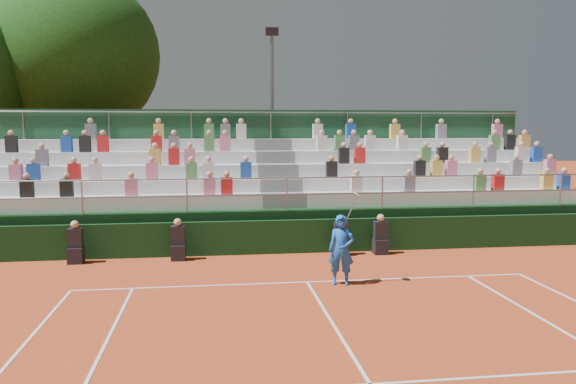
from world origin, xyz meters
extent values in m
plane|color=#B9451E|center=(0.00, 0.00, 0.00)|extent=(90.00, 90.00, 0.00)
cube|color=white|center=(0.00, 0.00, 0.01)|extent=(11.00, 0.06, 0.01)
cube|color=white|center=(0.00, -3.20, 0.01)|extent=(0.06, 6.40, 0.01)
cube|color=white|center=(0.00, -5.49, 0.01)|extent=(8.22, 0.06, 0.01)
cube|color=black|center=(0.00, 3.20, 0.50)|extent=(20.00, 0.15, 1.00)
cube|color=black|center=(-6.00, 2.75, 0.22)|extent=(0.40, 0.40, 0.44)
cube|color=black|center=(-6.00, 2.75, 0.70)|extent=(0.38, 0.25, 0.55)
sphere|color=tan|center=(-6.00, 2.75, 1.08)|extent=(0.22, 0.22, 0.22)
cube|color=black|center=(-3.23, 2.75, 0.22)|extent=(0.40, 0.40, 0.44)
cube|color=black|center=(-3.23, 2.75, 0.70)|extent=(0.38, 0.25, 0.55)
sphere|color=tan|center=(-3.23, 2.75, 1.08)|extent=(0.22, 0.22, 0.22)
cube|color=black|center=(1.46, 2.75, 0.22)|extent=(0.40, 0.40, 0.44)
cube|color=black|center=(1.46, 2.75, 0.70)|extent=(0.38, 0.25, 0.55)
sphere|color=tan|center=(1.46, 2.75, 1.08)|extent=(0.22, 0.22, 0.22)
cube|color=black|center=(2.65, 2.75, 0.22)|extent=(0.40, 0.40, 0.44)
cube|color=black|center=(2.65, 2.75, 0.70)|extent=(0.38, 0.25, 0.55)
sphere|color=tan|center=(2.65, 2.75, 1.08)|extent=(0.22, 0.22, 0.22)
cube|color=black|center=(0.00, 6.30, 0.60)|extent=(20.00, 5.20, 1.20)
cube|color=silver|center=(-5.35, 4.62, 1.41)|extent=(9.30, 0.85, 0.42)
cube|color=silver|center=(5.35, 4.62, 1.41)|extent=(9.30, 0.85, 0.42)
cube|color=slate|center=(0.00, 4.62, 1.41)|extent=(1.40, 0.85, 0.42)
cube|color=silver|center=(-5.35, 5.47, 1.83)|extent=(9.30, 0.85, 0.42)
cube|color=silver|center=(5.35, 5.47, 1.83)|extent=(9.30, 0.85, 0.42)
cube|color=slate|center=(0.00, 5.47, 1.83)|extent=(1.40, 0.85, 0.42)
cube|color=silver|center=(-5.35, 6.33, 2.25)|extent=(9.30, 0.85, 0.42)
cube|color=silver|center=(5.35, 6.33, 2.25)|extent=(9.30, 0.85, 0.42)
cube|color=slate|center=(0.00, 6.33, 2.25)|extent=(1.40, 0.85, 0.42)
cube|color=silver|center=(-5.35, 7.17, 2.67)|extent=(9.30, 0.85, 0.42)
cube|color=silver|center=(5.35, 7.17, 2.67)|extent=(9.30, 0.85, 0.42)
cube|color=slate|center=(0.00, 7.17, 2.67)|extent=(1.40, 0.85, 0.42)
cube|color=silver|center=(-5.35, 8.03, 3.09)|extent=(9.30, 0.85, 0.42)
cube|color=silver|center=(5.35, 8.03, 3.09)|extent=(9.30, 0.85, 0.42)
cube|color=slate|center=(0.00, 8.03, 3.09)|extent=(1.40, 0.85, 0.42)
cube|color=#194226|center=(0.00, 8.55, 2.20)|extent=(20.00, 0.12, 4.40)
cylinder|color=gray|center=(0.00, 3.75, 2.20)|extent=(20.00, 0.05, 0.05)
cylinder|color=gray|center=(0.00, 8.45, 4.30)|extent=(20.00, 0.05, 0.05)
cube|color=black|center=(-7.74, 4.47, 1.90)|extent=(0.36, 0.24, 0.56)
cube|color=black|center=(-6.60, 4.47, 1.90)|extent=(0.36, 0.24, 0.56)
cube|color=pink|center=(-4.70, 4.47, 1.90)|extent=(0.36, 0.24, 0.56)
cube|color=pink|center=(-2.33, 4.47, 1.90)|extent=(0.36, 0.24, 0.56)
cube|color=red|center=(-1.80, 4.47, 1.90)|extent=(0.36, 0.24, 0.56)
cube|color=pink|center=(-8.30, 5.32, 2.32)|extent=(0.36, 0.24, 0.56)
cube|color=#1E4CB2|center=(-7.78, 5.32, 2.32)|extent=(0.36, 0.24, 0.56)
cube|color=red|center=(-6.55, 5.32, 2.32)|extent=(0.36, 0.24, 0.56)
cube|color=silver|center=(-5.92, 5.32, 2.32)|extent=(0.36, 0.24, 0.56)
cube|color=pink|center=(-4.16, 5.32, 2.32)|extent=(0.36, 0.24, 0.56)
cube|color=#4C8C4C|center=(-2.91, 5.32, 2.32)|extent=(0.36, 0.24, 0.56)
cube|color=silver|center=(-2.37, 5.32, 2.32)|extent=(0.36, 0.24, 0.56)
cube|color=#1E4CB2|center=(-1.15, 5.32, 2.32)|extent=(0.36, 0.24, 0.56)
cube|color=slate|center=(-7.75, 6.17, 2.74)|extent=(0.36, 0.24, 0.56)
cube|color=gold|center=(-4.14, 6.17, 2.74)|extent=(0.36, 0.24, 0.56)
cube|color=red|center=(-3.52, 6.17, 2.74)|extent=(0.36, 0.24, 0.56)
cube|color=pink|center=(-2.99, 6.17, 2.74)|extent=(0.36, 0.24, 0.56)
cube|color=black|center=(-8.96, 7.02, 3.16)|extent=(0.36, 0.24, 0.56)
cube|color=#1E4CB2|center=(-7.17, 7.02, 3.16)|extent=(0.36, 0.24, 0.56)
cube|color=black|center=(-6.56, 7.02, 3.16)|extent=(0.36, 0.24, 0.56)
cube|color=red|center=(-5.97, 7.02, 3.16)|extent=(0.36, 0.24, 0.56)
cube|color=red|center=(-4.16, 7.02, 3.16)|extent=(0.36, 0.24, 0.56)
cube|color=slate|center=(-3.56, 7.02, 3.16)|extent=(0.36, 0.24, 0.56)
cube|color=#4C8C4C|center=(-2.33, 7.02, 3.16)|extent=(0.36, 0.24, 0.56)
cube|color=pink|center=(-1.78, 7.02, 3.16)|extent=(0.36, 0.24, 0.56)
cube|color=slate|center=(-6.53, 7.88, 3.58)|extent=(0.36, 0.24, 0.56)
cube|color=gold|center=(-4.15, 7.88, 3.58)|extent=(0.36, 0.24, 0.56)
cube|color=#4C8C4C|center=(-2.34, 7.88, 3.58)|extent=(0.36, 0.24, 0.56)
cube|color=slate|center=(-1.75, 7.88, 3.58)|extent=(0.36, 0.24, 0.56)
cube|color=silver|center=(-1.16, 7.88, 3.58)|extent=(0.36, 0.24, 0.56)
cube|color=silver|center=(2.35, 4.47, 1.90)|extent=(0.36, 0.24, 0.56)
cube|color=slate|center=(4.12, 4.47, 1.90)|extent=(0.36, 0.24, 0.56)
cube|color=#4C8C4C|center=(6.56, 4.47, 1.90)|extent=(0.36, 0.24, 0.56)
cube|color=red|center=(7.20, 4.47, 1.90)|extent=(0.36, 0.24, 0.56)
cube|color=gold|center=(8.94, 4.47, 1.90)|extent=(0.36, 0.24, 0.56)
cube|color=#1E4CB2|center=(9.57, 4.47, 1.90)|extent=(0.36, 0.24, 0.56)
cube|color=black|center=(1.72, 5.32, 2.32)|extent=(0.36, 0.24, 0.56)
cube|color=black|center=(4.79, 5.32, 2.32)|extent=(0.36, 0.24, 0.56)
cube|color=gold|center=(5.39, 5.32, 2.32)|extent=(0.36, 0.24, 0.56)
cube|color=pink|center=(5.92, 5.32, 2.32)|extent=(0.36, 0.24, 0.56)
cube|color=slate|center=(8.31, 5.32, 2.32)|extent=(0.36, 0.24, 0.56)
cube|color=pink|center=(9.58, 5.32, 2.32)|extent=(0.36, 0.24, 0.56)
cube|color=black|center=(2.33, 6.17, 2.74)|extent=(0.36, 0.24, 0.56)
cube|color=red|center=(2.90, 6.17, 2.74)|extent=(0.36, 0.24, 0.56)
cube|color=#4C8C4C|center=(5.31, 6.17, 2.74)|extent=(0.36, 0.24, 0.56)
cube|color=black|center=(5.95, 6.17, 2.74)|extent=(0.36, 0.24, 0.56)
cube|color=gold|center=(7.17, 6.17, 2.74)|extent=(0.36, 0.24, 0.56)
cube|color=slate|center=(7.78, 6.17, 2.74)|extent=(0.36, 0.24, 0.56)
cube|color=silver|center=(8.97, 6.17, 2.74)|extent=(0.36, 0.24, 0.56)
cube|color=#1E4CB2|center=(9.57, 6.17, 2.74)|extent=(0.36, 0.24, 0.56)
cube|color=silver|center=(1.71, 7.02, 3.16)|extent=(0.36, 0.24, 0.56)
cube|color=#4C8C4C|center=(2.37, 7.02, 3.16)|extent=(0.36, 0.24, 0.56)
cube|color=slate|center=(2.90, 7.02, 3.16)|extent=(0.36, 0.24, 0.56)
cube|color=silver|center=(3.51, 7.02, 3.16)|extent=(0.36, 0.24, 0.56)
cube|color=silver|center=(4.73, 7.02, 3.16)|extent=(0.36, 0.24, 0.56)
cube|color=#4C8C4C|center=(8.36, 7.02, 3.16)|extent=(0.36, 0.24, 0.56)
cube|color=black|center=(8.98, 7.02, 3.16)|extent=(0.36, 0.24, 0.56)
cube|color=gold|center=(9.57, 7.02, 3.16)|extent=(0.36, 0.24, 0.56)
cube|color=silver|center=(1.72, 7.88, 3.58)|extent=(0.36, 0.24, 0.56)
cube|color=#1E4CB2|center=(2.99, 7.88, 3.58)|extent=(0.36, 0.24, 0.56)
cube|color=gold|center=(4.73, 7.88, 3.58)|extent=(0.36, 0.24, 0.56)
cube|color=slate|center=(6.59, 7.88, 3.58)|extent=(0.36, 0.24, 0.56)
cube|color=pink|center=(8.90, 7.88, 3.58)|extent=(0.36, 0.24, 0.56)
imported|color=blue|center=(0.77, -0.30, 0.84)|extent=(0.70, 0.55, 1.67)
cylinder|color=gray|center=(1.02, -0.30, 1.85)|extent=(0.26, 0.03, 0.51)
cylinder|color=#E5D866|center=(1.17, -0.30, 2.15)|extent=(0.26, 0.28, 0.14)
cylinder|color=#382014|center=(-8.16, 13.59, 2.02)|extent=(0.50, 0.50, 4.04)
sphere|color=#12370F|center=(-8.16, 13.59, 6.94)|extent=(7.26, 7.26, 7.26)
cylinder|color=gray|center=(0.60, 13.63, 4.00)|extent=(0.16, 0.16, 8.00)
cube|color=black|center=(0.60, 13.63, 8.18)|extent=(0.60, 0.25, 0.35)
camera|label=1|loc=(-2.22, -13.04, 3.72)|focal=35.00mm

